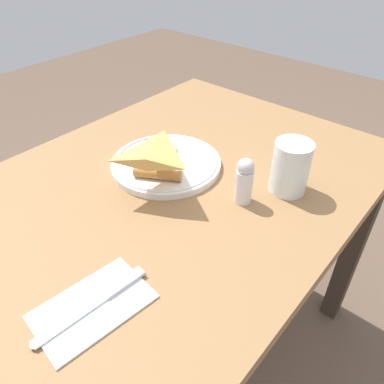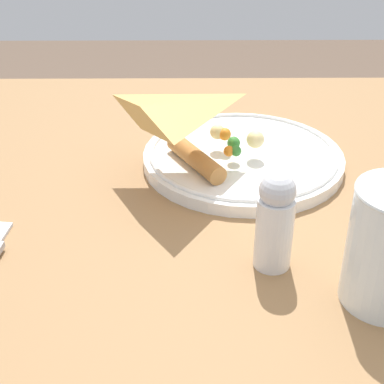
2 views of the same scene
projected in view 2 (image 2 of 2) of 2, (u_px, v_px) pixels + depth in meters
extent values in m
cube|color=olive|center=(219.00, 194.00, 0.75)|extent=(1.05, 0.77, 0.03)
cylinder|color=white|center=(243.00, 158.00, 0.79)|extent=(0.27, 0.27, 0.02)
torus|color=white|center=(243.00, 152.00, 0.78)|extent=(0.25, 0.25, 0.01)
pyramid|color=#DBA351|center=(244.00, 146.00, 0.78)|extent=(0.19, 0.17, 0.02)
cylinder|color=#B77A3D|center=(196.00, 158.00, 0.75)|extent=(0.08, 0.11, 0.02)
sphere|color=#EFDB93|center=(220.00, 132.00, 0.78)|extent=(0.02, 0.02, 0.02)
sphere|color=orange|center=(229.00, 151.00, 0.74)|extent=(0.01, 0.01, 0.01)
sphere|color=orange|center=(225.00, 134.00, 0.78)|extent=(0.02, 0.02, 0.02)
sphere|color=#388433|center=(236.00, 151.00, 0.74)|extent=(0.01, 0.01, 0.01)
sphere|color=#388433|center=(234.00, 143.00, 0.76)|extent=(0.02, 0.02, 0.02)
sphere|color=#EFDB93|center=(255.00, 139.00, 0.76)|extent=(0.02, 0.02, 0.02)
cylinder|color=silver|center=(274.00, 233.00, 0.59)|extent=(0.04, 0.04, 0.08)
sphere|color=silver|center=(278.00, 190.00, 0.56)|extent=(0.04, 0.04, 0.04)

